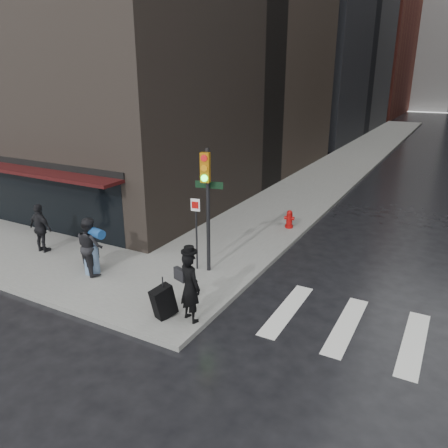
{
  "coord_description": "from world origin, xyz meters",
  "views": [
    {
      "loc": [
        7.0,
        -8.97,
        6.1
      ],
      "look_at": [
        0.37,
        3.14,
        1.3
      ],
      "focal_mm": 35.0,
      "sensor_mm": 36.0,
      "label": 1
    }
  ],
  "objects_px": {
    "traffic_light": "(206,195)",
    "fire_hydrant": "(289,220)",
    "man_greycoat": "(41,228)",
    "man_overcoat": "(184,289)",
    "man_jeans": "(90,246)"
  },
  "relations": [
    {
      "from": "man_overcoat",
      "to": "fire_hydrant",
      "type": "relative_size",
      "value": 2.79
    },
    {
      "from": "man_overcoat",
      "to": "man_greycoat",
      "type": "distance_m",
      "value": 6.97
    },
    {
      "from": "man_jeans",
      "to": "man_greycoat",
      "type": "xyz_separation_m",
      "value": [
        -2.78,
        0.45,
        -0.04
      ]
    },
    {
      "from": "man_overcoat",
      "to": "man_jeans",
      "type": "xyz_separation_m",
      "value": [
        -4.06,
        0.89,
        0.05
      ]
    },
    {
      "from": "man_greycoat",
      "to": "fire_hydrant",
      "type": "xyz_separation_m",
      "value": [
        6.68,
        6.5,
        -0.54
      ]
    },
    {
      "from": "man_overcoat",
      "to": "man_greycoat",
      "type": "height_order",
      "value": "man_overcoat"
    },
    {
      "from": "traffic_light",
      "to": "man_overcoat",
      "type": "bearing_deg",
      "value": -83.1
    },
    {
      "from": "man_jeans",
      "to": "man_overcoat",
      "type": "bearing_deg",
      "value": -170.78
    },
    {
      "from": "traffic_light",
      "to": "fire_hydrant",
      "type": "bearing_deg",
      "value": 68.06
    },
    {
      "from": "traffic_light",
      "to": "man_jeans",
      "type": "bearing_deg",
      "value": -162.27
    },
    {
      "from": "traffic_light",
      "to": "man_greycoat",
      "type": "bearing_deg",
      "value": -179.68
    },
    {
      "from": "man_overcoat",
      "to": "fire_hydrant",
      "type": "height_order",
      "value": "man_overcoat"
    },
    {
      "from": "man_greycoat",
      "to": "traffic_light",
      "type": "distance_m",
      "value": 6.24
    },
    {
      "from": "man_overcoat",
      "to": "man_greycoat",
      "type": "xyz_separation_m",
      "value": [
        -6.84,
        1.34,
        0.01
      ]
    },
    {
      "from": "fire_hydrant",
      "to": "traffic_light",
      "type": "bearing_deg",
      "value": -99.08
    }
  ]
}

